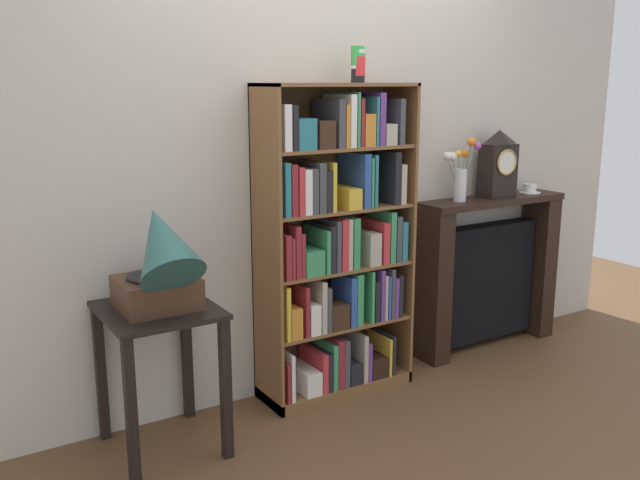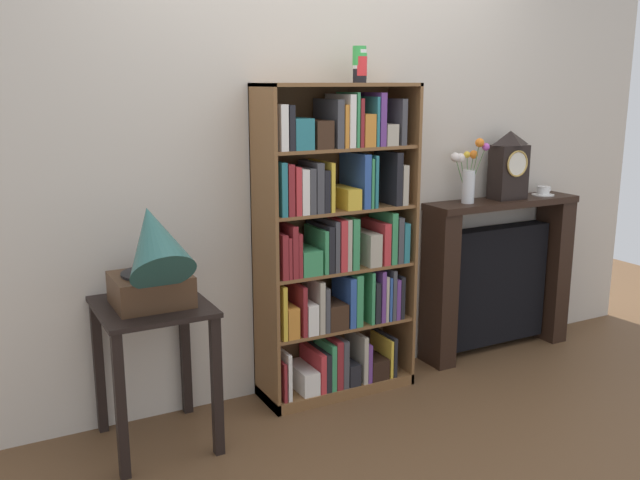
# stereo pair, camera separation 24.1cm
# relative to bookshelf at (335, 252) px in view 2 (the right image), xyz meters

# --- Properties ---
(ground_plane) EXTENTS (7.60, 6.40, 0.02)m
(ground_plane) POSITION_rel_bookshelf_xyz_m (0.01, -0.13, -0.80)
(ground_plane) COLOR brown
(wall_back) EXTENTS (4.60, 0.08, 2.60)m
(wall_back) POSITION_rel_bookshelf_xyz_m (0.09, 0.20, 0.51)
(wall_back) COLOR beige
(wall_back) RESTS_ON ground
(bookshelf) EXTENTS (0.85, 0.31, 1.67)m
(bookshelf) POSITION_rel_bookshelf_xyz_m (0.00, 0.00, 0.00)
(bookshelf) COLOR brown
(bookshelf) RESTS_ON ground
(cup_stack) EXTENTS (0.07, 0.07, 0.18)m
(cup_stack) POSITION_rel_bookshelf_xyz_m (0.15, 0.01, 0.97)
(cup_stack) COLOR black
(cup_stack) RESTS_ON bookshelf
(side_table_left) EXTENTS (0.49, 0.53, 0.69)m
(side_table_left) POSITION_rel_bookshelf_xyz_m (-1.01, -0.10, -0.28)
(side_table_left) COLOR black
(side_table_left) RESTS_ON ground
(gramophone) EXTENTS (0.34, 0.49, 0.54)m
(gramophone) POSITION_rel_bookshelf_xyz_m (-1.01, -0.18, 0.13)
(gramophone) COLOR #472D1C
(gramophone) RESTS_ON side_table_left
(fireplace_mantel) EXTENTS (1.04, 0.25, 0.97)m
(fireplace_mantel) POSITION_rel_bookshelf_xyz_m (1.19, 0.06, -0.31)
(fireplace_mantel) COLOR black
(fireplace_mantel) RESTS_ON ground
(mantel_clock) EXTENTS (0.21, 0.15, 0.41)m
(mantel_clock) POSITION_rel_bookshelf_xyz_m (1.22, 0.04, 0.39)
(mantel_clock) COLOR black
(mantel_clock) RESTS_ON fireplace_mantel
(flower_vase) EXTENTS (0.18, 0.16, 0.38)m
(flower_vase) POSITION_rel_bookshelf_xyz_m (0.91, 0.04, 0.36)
(flower_vase) COLOR silver
(flower_vase) RESTS_ON fireplace_mantel
(teacup_with_saucer) EXTENTS (0.14, 0.14, 0.06)m
(teacup_with_saucer) POSITION_rel_bookshelf_xyz_m (1.52, 0.04, 0.21)
(teacup_with_saucer) COLOR white
(teacup_with_saucer) RESTS_ON fireplace_mantel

